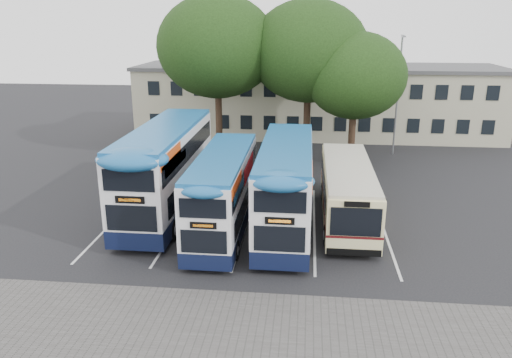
{
  "coord_description": "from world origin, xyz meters",
  "views": [
    {
      "loc": [
        -0.77,
        -18.99,
        10.13
      ],
      "look_at": [
        -3.28,
        5.0,
        2.4
      ],
      "focal_mm": 35.0,
      "sensor_mm": 36.0,
      "label": 1
    }
  ],
  "objects": [
    {
      "name": "bus_single",
      "position": [
        1.43,
        6.11,
        1.68
      ],
      "size": [
        2.53,
        9.93,
        2.96
      ],
      "color": "#FCEFA8",
      "rests_on": "ground"
    },
    {
      "name": "tree_right",
      "position": [
        2.43,
        16.58,
        6.41
      ],
      "size": [
        7.07,
        7.07,
        9.43
      ],
      "color": "black",
      "rests_on": "ground"
    },
    {
      "name": "bus_dd_right",
      "position": [
        -1.74,
        4.57,
        2.39
      ],
      "size": [
        2.53,
        10.43,
        4.35
      ],
      "color": "black",
      "rests_on": "ground"
    },
    {
      "name": "paving_strip",
      "position": [
        -2.0,
        -5.0,
        0.01
      ],
      "size": [
        40.0,
        6.0,
        0.01
      ],
      "primitive_type": "cube",
      "color": "#595654",
      "rests_on": "ground"
    },
    {
      "name": "ground",
      "position": [
        0.0,
        0.0,
        0.0
      ],
      "size": [
        120.0,
        120.0,
        0.0
      ],
      "primitive_type": "plane",
      "color": "black",
      "rests_on": "ground"
    },
    {
      "name": "lamp_post",
      "position": [
        6.0,
        19.97,
        5.08
      ],
      "size": [
        0.25,
        1.05,
        9.06
      ],
      "color": "gray",
      "rests_on": "ground"
    },
    {
      "name": "tree_mid",
      "position": [
        -0.83,
        18.1,
        7.95
      ],
      "size": [
        8.6,
        8.6,
        11.62
      ],
      "color": "black",
      "rests_on": "ground"
    },
    {
      "name": "tree_left",
      "position": [
        -7.45,
        17.88,
        8.25
      ],
      "size": [
        8.74,
        8.74,
        11.98
      ],
      "color": "black",
      "rests_on": "ground"
    },
    {
      "name": "bay_lines",
      "position": [
        -3.75,
        5.0,
        0.01
      ],
      "size": [
        14.12,
        11.0,
        0.01
      ],
      "color": "silver",
      "rests_on": "ground"
    },
    {
      "name": "bus_dd_left",
      "position": [
        -8.25,
        6.18,
        2.61
      ],
      "size": [
        2.76,
        11.39,
        4.75
      ],
      "color": "black",
      "rests_on": "ground"
    },
    {
      "name": "bus_dd_mid",
      "position": [
        -4.77,
        3.85,
        2.19
      ],
      "size": [
        2.31,
        9.52,
        3.97
      ],
      "color": "black",
      "rests_on": "ground"
    },
    {
      "name": "depot_building",
      "position": [
        0.0,
        26.99,
        3.15
      ],
      "size": [
        32.4,
        8.4,
        6.2
      ],
      "color": "#BBB597",
      "rests_on": "ground"
    }
  ]
}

